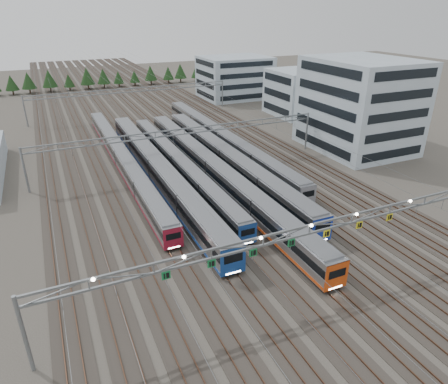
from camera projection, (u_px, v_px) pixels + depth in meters
name	position (u px, v px, depth m)	size (l,w,h in m)	color
ground	(304.00, 285.00, 45.02)	(400.00, 400.00, 0.00)	#47423A
track_bed	(123.00, 100.00, 127.02)	(54.00, 260.00, 5.42)	#2D2823
train_a	(122.00, 158.00, 77.22)	(2.67, 65.43, 3.47)	black
train_b	(157.00, 169.00, 71.07)	(3.18, 62.92, 4.15)	black
train_c	(178.00, 164.00, 74.43)	(2.67, 56.44, 3.47)	black
train_d	(213.00, 170.00, 70.92)	(3.02, 68.22, 3.94)	black
train_e	(227.00, 159.00, 75.86)	(3.16, 59.14, 4.12)	black
train_f	(222.00, 139.00, 87.62)	(2.94, 64.42, 3.83)	black
gantry_near	(310.00, 232.00, 41.92)	(56.36, 0.61, 8.08)	gray
gantry_mid	(185.00, 136.00, 75.38)	(56.36, 0.36, 8.00)	gray
gantry_far	(132.00, 93.00, 112.56)	(56.36, 0.36, 8.00)	gray
depot_bldg_south	(359.00, 105.00, 85.03)	(18.00, 22.00, 19.05)	#9FB2BE
depot_bldg_mid	(298.00, 93.00, 114.13)	(14.00, 16.00, 12.50)	#9FB2BE
depot_bldg_north	(235.00, 77.00, 135.97)	(22.00, 18.00, 13.51)	#9FB2BE
treeline	(94.00, 77.00, 151.59)	(87.50, 5.60, 7.02)	#332114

